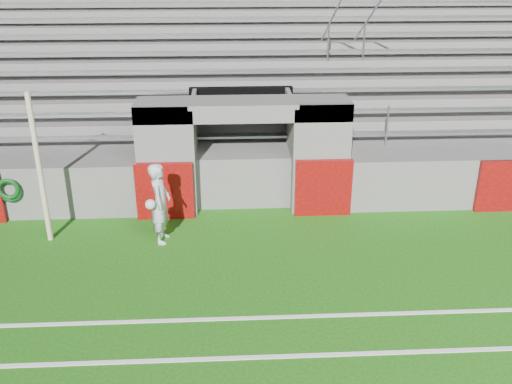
{
  "coord_description": "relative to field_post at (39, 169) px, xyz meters",
  "views": [
    {
      "loc": [
        -0.36,
        -8.94,
        5.75
      ],
      "look_at": [
        0.2,
        1.8,
        1.1
      ],
      "focal_mm": 40.0,
      "sensor_mm": 36.0,
      "label": 1
    }
  ],
  "objects": [
    {
      "name": "ground",
      "position": [
        4.18,
        -2.03,
        -1.6
      ],
      "size": [
        90.0,
        90.0,
        0.0
      ],
      "primitive_type": "plane",
      "color": "#19530D",
      "rests_on": "ground"
    },
    {
      "name": "field_post",
      "position": [
        0.0,
        0.0,
        0.0
      ],
      "size": [
        0.11,
        0.11,
        3.19
      ],
      "primitive_type": "cylinder",
      "color": "beige",
      "rests_on": "ground"
    },
    {
      "name": "stadium_structure",
      "position": [
        4.18,
        5.94,
        -0.11
      ],
      "size": [
        26.0,
        8.48,
        5.42
      ],
      "color": "#5B5856",
      "rests_on": "ground"
    },
    {
      "name": "goalkeeper_with_ball",
      "position": [
        2.4,
        -0.18,
        -0.73
      ],
      "size": [
        0.51,
        0.66,
        1.73
      ],
      "color": "#B5BABF",
      "rests_on": "ground"
    },
    {
      "name": "hose_coil",
      "position": [
        -1.05,
        0.89,
        -0.82
      ],
      "size": [
        0.55,
        0.15,
        0.6
      ],
      "color": "#0B3813",
      "rests_on": "ground"
    }
  ]
}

